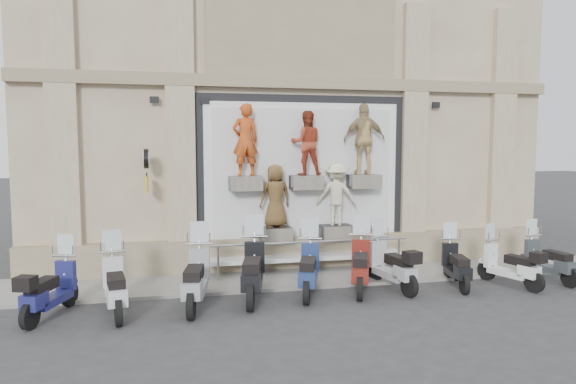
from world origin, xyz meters
name	(u,v)px	position (x,y,z in m)	size (l,w,h in m)	color
ground	(337,302)	(0.00, 0.00, 0.00)	(90.00, 90.00, 0.00)	#313133
sidewalk	(311,275)	(0.00, 2.10, 0.04)	(16.00, 2.20, 0.08)	gray
building	(273,62)	(0.00, 7.00, 6.00)	(14.00, 8.60, 12.00)	#C4AD8F
shop_vitrine	(308,178)	(0.10, 2.75, 2.43)	(5.60, 0.85, 4.30)	black
guard_rail	(312,259)	(0.00, 2.00, 0.47)	(5.06, 0.10, 0.93)	#9EA0A5
clock_sign_bracket	(147,165)	(-3.90, 2.47, 2.80)	(0.10, 0.80, 1.02)	black
scooter_a	(50,279)	(-5.61, 0.30, 0.75)	(0.54, 1.84, 1.49)	navy
scooter_b	(115,275)	(-4.43, 0.20, 0.78)	(0.56, 1.92, 1.56)	#BBBCC2
scooter_c	(196,267)	(-2.89, 0.30, 0.83)	(0.60, 2.04, 1.66)	gray
scooter_d	(253,259)	(-1.69, 0.57, 0.87)	(0.62, 2.14, 1.74)	black
scooter_e	(309,259)	(-0.45, 0.65, 0.80)	(0.57, 1.97, 1.60)	navy
scooter_f	(361,255)	(0.76, 0.68, 0.82)	(0.59, 2.02, 1.64)	maroon
scooter_g	(391,256)	(1.50, 0.68, 0.77)	(0.55, 1.90, 1.54)	#9C9DA2
scooter_h	(457,256)	(3.06, 0.54, 0.71)	(0.51, 1.75, 1.42)	black
scooter_i	(510,256)	(4.29, 0.29, 0.70)	(0.50, 1.72, 1.40)	white
scooter_j	(549,252)	(5.49, 0.50, 0.71)	(0.51, 1.76, 1.43)	#2E3439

